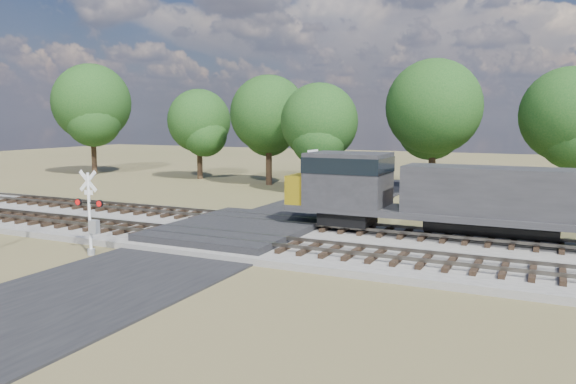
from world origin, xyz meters
The scene contains 10 objects.
ground centered at (0.00, 0.00, 0.00)m, with size 160.00×160.00×0.00m, color brown.
ballast_bed centered at (10.00, 0.50, 0.15)m, with size 140.00×10.00×0.30m, color gray.
road centered at (0.00, 0.00, 0.04)m, with size 7.00×60.00×0.08m, color black.
crossing_panel centered at (0.00, 0.50, 0.32)m, with size 7.00×9.00×0.62m, color #262628.
track_near centered at (3.12, -2.00, 0.41)m, with size 140.00×2.60×0.33m.
track_far centered at (3.12, 3.00, 0.41)m, with size 140.00×2.60×0.33m.
crossing_signal_near centered at (-3.87, -5.90, 1.58)m, with size 1.53×0.33×3.80m.
crossing_signal_far centered at (4.11, 8.18, 1.67)m, with size 1.62×0.35×4.01m.
equipment_shed centered at (10.43, 11.24, 1.52)m, with size 5.22×5.22×3.00m.
treeline centered at (6.37, 20.98, 6.69)m, with size 84.54×11.37×11.93m.
Camera 1 is at (14.45, -24.23, 6.02)m, focal length 35.00 mm.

